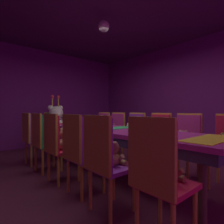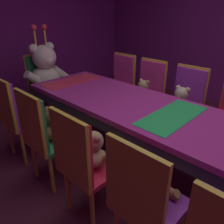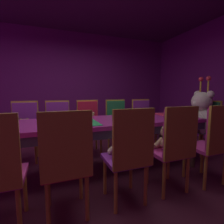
{
  "view_description": "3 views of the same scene",
  "coord_description": "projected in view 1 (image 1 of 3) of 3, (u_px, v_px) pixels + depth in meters",
  "views": [
    {
      "loc": [
        -1.98,
        -2.26,
        1.03
      ],
      "look_at": [
        0.19,
        0.24,
        1.0
      ],
      "focal_mm": 29.83,
      "sensor_mm": 36.0,
      "label": 1
    },
    {
      "loc": [
        -1.66,
        -0.86,
        1.62
      ],
      "look_at": [
        -0.25,
        0.52,
        0.69
      ],
      "focal_mm": 35.82,
      "sensor_mm": 36.0,
      "label": 2
    },
    {
      "loc": [
        2.19,
        -0.41,
        1.12
      ],
      "look_at": [
        -0.14,
        0.47,
        0.83
      ],
      "focal_mm": 26.26,
      "sensor_mm": 36.0,
      "label": 3
    }
  ],
  "objects": [
    {
      "name": "chair_left_5",
      "position": [
        30.0,
        133.0,
        3.54
      ],
      "size": [
        0.42,
        0.41,
        0.98
      ],
      "color": "purple",
      "rests_on": "ground_plane"
    },
    {
      "name": "king_teddy_bear",
      "position": [
        56.0,
        121.0,
        4.62
      ],
      "size": [
        0.74,
        0.58,
        0.95
      ],
      "rotation": [
        0.0,
        0.0,
        -1.57
      ],
      "color": "silver",
      "rests_on": "throne_chair"
    },
    {
      "name": "wall_back",
      "position": [
        41.0,
        98.0,
        5.42
      ],
      "size": [
        5.2,
        0.12,
        2.8
      ],
      "primitive_type": "cube",
      "color": "#721E72",
      "rests_on": "ground_plane"
    },
    {
      "name": "throne_chair",
      "position": [
        53.0,
        127.0,
        4.75
      ],
      "size": [
        0.41,
        0.42,
        0.98
      ],
      "rotation": [
        0.0,
        0.0,
        -1.57
      ],
      "color": "#268C4C",
      "rests_on": "ground_plane"
    },
    {
      "name": "pendant_light",
      "position": [
        104.0,
        26.0,
        3.34
      ],
      "size": [
        0.2,
        0.2,
        0.2
      ],
      "primitive_type": "sphere",
      "color": "white"
    },
    {
      "name": "chair_right_1",
      "position": [
        187.0,
        138.0,
        2.93
      ],
      "size": [
        0.42,
        0.41,
        0.98
      ],
      "rotation": [
        0.0,
        0.0,
        3.14
      ],
      "color": "#CC338C",
      "rests_on": "ground_plane"
    },
    {
      "name": "chair_right_2",
      "position": [
        159.0,
        135.0,
        3.33
      ],
      "size": [
        0.42,
        0.41,
        0.98
      ],
      "rotation": [
        0.0,
        0.0,
        3.14
      ],
      "color": "red",
      "rests_on": "ground_plane"
    },
    {
      "name": "teddy_right_3",
      "position": [
        130.0,
        132.0,
        3.68
      ],
      "size": [
        0.26,
        0.34,
        0.32
      ],
      "rotation": [
        0.0,
        0.0,
        3.14
      ],
      "color": "beige",
      "rests_on": "chair_right_3"
    },
    {
      "name": "teddy_left_4",
      "position": [
        50.0,
        136.0,
        3.18
      ],
      "size": [
        0.27,
        0.35,
        0.33
      ],
      "color": "brown",
      "rests_on": "chair_left_4"
    },
    {
      "name": "teddy_left_2",
      "position": [
        87.0,
        145.0,
        2.34
      ],
      "size": [
        0.25,
        0.33,
        0.31
      ],
      "color": "olive",
      "rests_on": "chair_left_2"
    },
    {
      "name": "wall_right",
      "position": [
        190.0,
        96.0,
        4.71
      ],
      "size": [
        0.12,
        6.4,
        2.8
      ],
      "primitive_type": "cube",
      "color": "#721E72",
      "rests_on": "ground_plane"
    },
    {
      "name": "chair_left_4",
      "position": [
        41.0,
        137.0,
        3.09
      ],
      "size": [
        0.42,
        0.41,
        0.98
      ],
      "color": "#268C4C",
      "rests_on": "ground_plane"
    },
    {
      "name": "chair_right_4",
      "position": [
        116.0,
        130.0,
        4.18
      ],
      "size": [
        0.42,
        0.41,
        0.98
      ],
      "rotation": [
        0.0,
        0.0,
        3.14
      ],
      "color": "#CC338C",
      "rests_on": "ground_plane"
    },
    {
      "name": "teddy_left_3",
      "position": [
        65.0,
        140.0,
        2.74
      ],
      "size": [
        0.26,
        0.33,
        0.32
      ],
      "color": "tan",
      "rests_on": "chair_left_3"
    },
    {
      "name": "teddy_right_4",
      "position": [
        111.0,
        131.0,
        4.09
      ],
      "size": [
        0.24,
        0.31,
        0.29
      ],
      "rotation": [
        0.0,
        0.0,
        3.14
      ],
      "color": "tan",
      "rests_on": "chair_right_4"
    },
    {
      "name": "ground_plane",
      "position": [
        113.0,
        174.0,
        3.02
      ],
      "size": [
        7.9,
        7.9,
        0.0
      ],
      "primitive_type": "plane",
      "color": "#591E33"
    },
    {
      "name": "teddy_left_1",
      "position": [
        113.0,
        155.0,
        1.93
      ],
      "size": [
        0.21,
        0.27,
        0.26
      ],
      "color": "#9E7247",
      "rests_on": "chair_left_1"
    },
    {
      "name": "teddy_right_1",
      "position": [
        182.0,
        140.0,
        2.84
      ],
      "size": [
        0.22,
        0.29,
        0.27
      ],
      "rotation": [
        0.0,
        0.0,
        3.14
      ],
      "color": "tan",
      "rests_on": "chair_right_1"
    },
    {
      "name": "ceiling_panel",
      "position": [
        113.0,
        1.0,
        2.99
      ],
      "size": [
        5.2,
        6.4,
        0.04
      ],
      "primitive_type": "cube",
      "color": "#4C1E4C"
    },
    {
      "name": "teddy_left_0",
      "position": [
        167.0,
        168.0,
        1.48
      ],
      "size": [
        0.21,
        0.28,
        0.26
      ],
      "color": "brown",
      "rests_on": "chair_left_0"
    },
    {
      "name": "teddy_left_5",
      "position": [
        38.0,
        133.0,
        3.63
      ],
      "size": [
        0.26,
        0.34,
        0.32
      ],
      "color": "brown",
      "rests_on": "chair_left_5"
    },
    {
      "name": "banquet_table",
      "position": [
        113.0,
        134.0,
        3.01
      ],
      "size": [
        0.9,
        3.52,
        0.75
      ],
      "color": "#B22D8C",
      "rests_on": "ground_plane"
    },
    {
      "name": "chair_right_5",
      "position": [
        102.0,
        128.0,
        4.62
      ],
      "size": [
        0.42,
        0.41,
        0.98
      ],
      "rotation": [
        0.0,
        0.0,
        3.14
      ],
      "color": "#CC338C",
      "rests_on": "ground_plane"
    },
    {
      "name": "chair_left_2",
      "position": [
        77.0,
        146.0,
        2.24
      ],
      "size": [
        0.42,
        0.41,
        0.98
      ],
      "color": "purple",
      "rests_on": "ground_plane"
    },
    {
      "name": "chair_right_3",
      "position": [
        135.0,
        132.0,
        3.78
      ],
      "size": [
        0.42,
        0.41,
        0.98
      ],
      "rotation": [
        0.0,
        0.0,
        3.14
      ],
      "color": "purple",
      "rests_on": "ground_plane"
    },
    {
      "name": "chair_left_3",
      "position": [
        56.0,
        141.0,
        2.64
      ],
      "size": [
        0.42,
        0.41,
        0.98
      ],
      "color": "red",
      "rests_on": "ground_plane"
    },
    {
      "name": "chair_left_1",
      "position": [
        103.0,
        154.0,
        1.84
      ],
      "size": [
        0.42,
        0.41,
        0.98
      ],
      "color": "purple",
      "rests_on": "ground_plane"
    },
    {
      "name": "chair_left_0",
      "position": [
        156.0,
        169.0,
        1.39
      ],
      "size": [
        0.42,
        0.41,
        0.98
      ],
      "color": "red",
      "rests_on": "ground_plane"
    }
  ]
}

